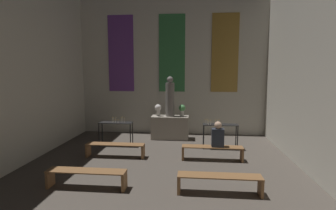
{
  "coord_description": "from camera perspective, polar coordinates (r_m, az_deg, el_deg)",
  "views": [
    {
      "loc": [
        0.91,
        0.78,
        2.64
      ],
      "look_at": [
        0.0,
        10.08,
        1.45
      ],
      "focal_mm": 28.0,
      "sensor_mm": 36.0,
      "label": 1
    }
  ],
  "objects": [
    {
      "name": "wall_back",
      "position": [
        11.1,
        0.89,
        8.39
      ],
      "size": [
        7.96,
        0.16,
        5.65
      ],
      "color": "beige",
      "rests_on": "ground_plane"
    },
    {
      "name": "altar",
      "position": [
        10.37,
        0.43,
        -4.9
      ],
      "size": [
        1.45,
        0.62,
        0.9
      ],
      "color": "gray",
      "rests_on": "ground_plane"
    },
    {
      "name": "statue",
      "position": [
        10.19,
        0.44,
        1.55
      ],
      "size": [
        0.35,
        0.35,
        1.55
      ],
      "color": "slate",
      "rests_on": "altar"
    },
    {
      "name": "flower_vase_left",
      "position": [
        10.29,
        -2.18,
        -0.86
      ],
      "size": [
        0.26,
        0.26,
        0.46
      ],
      "color": "beige",
      "rests_on": "altar"
    },
    {
      "name": "flower_vase_right",
      "position": [
        10.21,
        3.07,
        -0.94
      ],
      "size": [
        0.26,
        0.26,
        0.46
      ],
      "color": "beige",
      "rests_on": "altar"
    },
    {
      "name": "candle_rack_left",
      "position": [
        9.55,
        -11.28,
        -4.49
      ],
      "size": [
        1.19,
        0.4,
        1.05
      ],
      "color": "black",
      "rests_on": "ground_plane"
    },
    {
      "name": "candle_rack_right",
      "position": [
        9.19,
        11.25,
        -4.96
      ],
      "size": [
        1.19,
        0.4,
        1.02
      ],
      "color": "black",
      "rests_on": "ground_plane"
    },
    {
      "name": "pew_third_left",
      "position": [
        6.42,
        -17.32,
        -14.37
      ],
      "size": [
        1.81,
        0.36,
        0.42
      ],
      "color": "brown",
      "rests_on": "ground_plane"
    },
    {
      "name": "pew_third_right",
      "position": [
        5.98,
        11.11,
        -15.8
      ],
      "size": [
        1.81,
        0.36,
        0.42
      ],
      "color": "brown",
      "rests_on": "ground_plane"
    },
    {
      "name": "pew_back_left",
      "position": [
        8.37,
        -11.41,
        -9.03
      ],
      "size": [
        1.81,
        0.36,
        0.42
      ],
      "color": "brown",
      "rests_on": "ground_plane"
    },
    {
      "name": "pew_back_right",
      "position": [
        8.05,
        9.6,
        -9.67
      ],
      "size": [
        1.81,
        0.36,
        0.42
      ],
      "color": "brown",
      "rests_on": "ground_plane"
    },
    {
      "name": "person_seated",
      "position": [
        7.94,
        10.78,
        -6.52
      ],
      "size": [
        0.36,
        0.24,
        0.76
      ],
      "color": "#282D38",
      "rests_on": "pew_back_right"
    }
  ]
}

